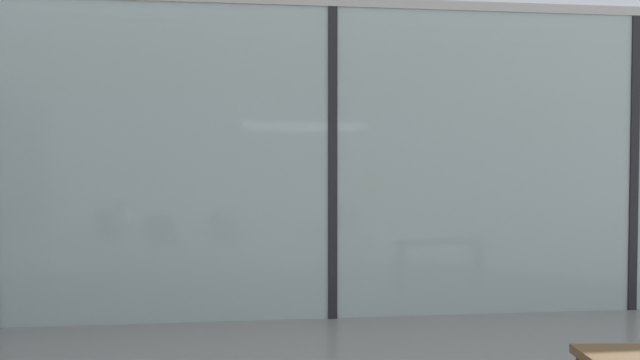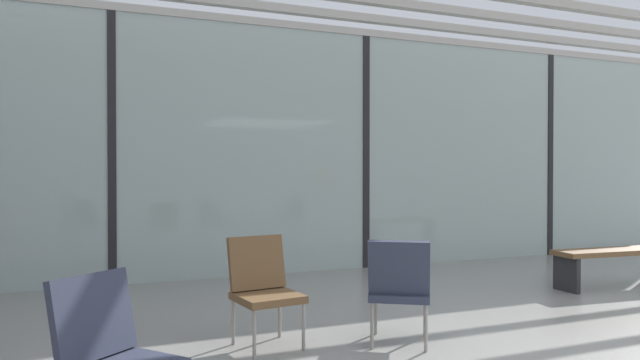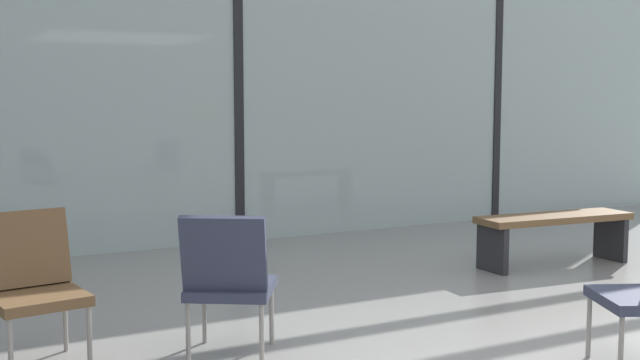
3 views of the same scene
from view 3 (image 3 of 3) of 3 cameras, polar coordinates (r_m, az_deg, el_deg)
The scene contains 7 objects.
glass_curtain_wall at distance 8.23m, azimuth -6.15°, elevation 7.20°, with size 14.00×0.08×3.39m, color #A3B7B2.
window_mullion_1 at distance 8.23m, azimuth -6.15°, elevation 7.20°, with size 0.10×0.12×3.39m, color black.
window_mullion_2 at distance 10.07m, azimuth 12.82°, elevation 6.84°, with size 0.10×0.12×3.39m, color black.
parked_airplane at distance 11.93m, azimuth -20.17°, elevation 7.37°, with size 11.71×3.76×3.76m.
lounge_chair_0 at distance 4.71m, azimuth -20.41°, elevation -6.87°, with size 0.55×0.59×0.87m.
lounge_chair_4 at distance 4.51m, azimuth -6.79°, elevation -7.07°, with size 0.69×0.70×0.87m.
waiting_bench at distance 7.34m, azimuth 16.90°, elevation -3.29°, with size 1.53×0.53×0.47m.
Camera 3 is at (-3.06, -2.43, 1.50)m, focal length 43.37 mm.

